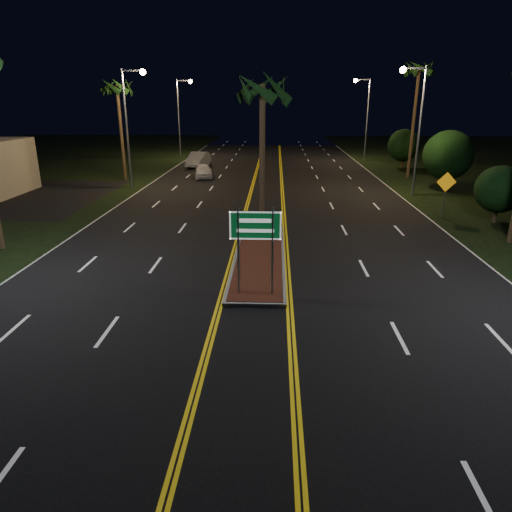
# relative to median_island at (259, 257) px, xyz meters

# --- Properties ---
(ground) EXTENTS (120.00, 120.00, 0.00)m
(ground) POSITION_rel_median_island_xyz_m (0.00, -7.00, -0.08)
(ground) COLOR black
(ground) RESTS_ON ground
(median_island) EXTENTS (2.25, 10.25, 0.17)m
(median_island) POSITION_rel_median_island_xyz_m (0.00, 0.00, 0.00)
(median_island) COLOR gray
(median_island) RESTS_ON ground
(highway_sign) EXTENTS (1.80, 0.08, 3.20)m
(highway_sign) POSITION_rel_median_island_xyz_m (0.00, -4.20, 2.32)
(highway_sign) COLOR gray
(highway_sign) RESTS_ON ground
(streetlight_left_mid) EXTENTS (1.91, 0.44, 9.00)m
(streetlight_left_mid) POSITION_rel_median_island_xyz_m (-10.61, 17.00, 5.57)
(streetlight_left_mid) COLOR gray
(streetlight_left_mid) RESTS_ON ground
(streetlight_left_far) EXTENTS (1.91, 0.44, 9.00)m
(streetlight_left_far) POSITION_rel_median_island_xyz_m (-10.61, 37.00, 5.57)
(streetlight_left_far) COLOR gray
(streetlight_left_far) RESTS_ON ground
(streetlight_right_mid) EXTENTS (1.91, 0.44, 9.00)m
(streetlight_right_mid) POSITION_rel_median_island_xyz_m (10.61, 15.00, 5.57)
(streetlight_right_mid) COLOR gray
(streetlight_right_mid) RESTS_ON ground
(streetlight_right_far) EXTENTS (1.91, 0.44, 9.00)m
(streetlight_right_far) POSITION_rel_median_island_xyz_m (10.61, 35.00, 5.57)
(streetlight_right_far) COLOR gray
(streetlight_right_far) RESTS_ON ground
(palm_median) EXTENTS (2.40, 2.40, 8.30)m
(palm_median) POSITION_rel_median_island_xyz_m (0.00, 3.50, 7.19)
(palm_median) COLOR #382819
(palm_median) RESTS_ON ground
(palm_left_far) EXTENTS (2.40, 2.40, 8.80)m
(palm_left_far) POSITION_rel_median_island_xyz_m (-12.80, 21.00, 7.66)
(palm_left_far) COLOR #382819
(palm_left_far) RESTS_ON ground
(palm_right_far) EXTENTS (2.40, 2.40, 10.30)m
(palm_right_far) POSITION_rel_median_island_xyz_m (12.80, 23.00, 9.06)
(palm_right_far) COLOR #382819
(palm_right_far) RESTS_ON ground
(shrub_near) EXTENTS (2.70, 2.70, 3.30)m
(shrub_near) POSITION_rel_median_island_xyz_m (13.50, 7.00, 1.86)
(shrub_near) COLOR #382819
(shrub_near) RESTS_ON ground
(shrub_mid) EXTENTS (3.78, 3.78, 4.62)m
(shrub_mid) POSITION_rel_median_island_xyz_m (14.00, 17.00, 2.64)
(shrub_mid) COLOR #382819
(shrub_mid) RESTS_ON ground
(shrub_far) EXTENTS (3.24, 3.24, 3.96)m
(shrub_far) POSITION_rel_median_island_xyz_m (13.80, 29.00, 2.25)
(shrub_far) COLOR #382819
(shrub_far) RESTS_ON ground
(car_near) EXTENTS (2.63, 4.70, 1.48)m
(car_near) POSITION_rel_median_island_xyz_m (-5.90, 22.15, 0.66)
(car_near) COLOR white
(car_near) RESTS_ON ground
(car_far) EXTENTS (2.89, 5.55, 1.77)m
(car_far) POSITION_rel_median_island_xyz_m (-7.54, 29.30, 0.80)
(car_far) COLOR silver
(car_far) RESTS_ON ground
(warning_sign) EXTENTS (1.16, 0.09, 2.77)m
(warning_sign) POSITION_rel_median_island_xyz_m (10.80, 7.94, 1.74)
(warning_sign) COLOR gray
(warning_sign) RESTS_ON ground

